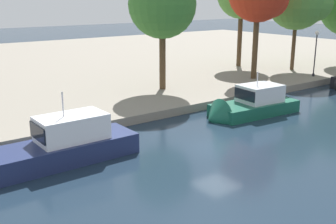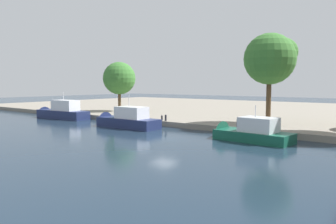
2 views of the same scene
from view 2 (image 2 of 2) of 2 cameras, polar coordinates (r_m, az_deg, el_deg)
The scene contains 9 objects.
ground_plane at distance 32.00m, azimuth -0.70°, elevation -4.65°, with size 220.00×220.00×0.00m, color #192838.
dock_promenade at distance 62.61m, azimuth 19.37°, elevation 0.07°, with size 120.00×55.00×0.65m, color gray.
motor_yacht_0 at distance 53.10m, azimuth -18.29°, elevation -0.19°, with size 10.58×3.30×5.00m.
motor_yacht_1 at distance 40.51m, azimuth -7.61°, elevation -1.59°, with size 9.46×2.87×4.90m.
motor_yacht_2 at distance 31.70m, azimuth 13.66°, elevation -3.89°, with size 8.28×3.50×4.54m.
mooring_bollard_0 at distance 41.10m, azimuth -0.40°, elevation -0.99°, with size 0.28×0.28×0.82m.
mooring_bollard_1 at distance 41.93m, azimuth -1.07°, elevation -0.97°, with size 0.26×0.26×0.69m.
tree_0 at distance 40.82m, azimuth 17.64°, elevation 9.05°, with size 6.06×6.06×10.66m.
tree_2 at distance 56.83m, azimuth -8.68°, elevation 5.84°, with size 5.60×5.60×8.47m.
Camera 2 is at (19.63, -24.70, 5.32)m, focal length 34.76 mm.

